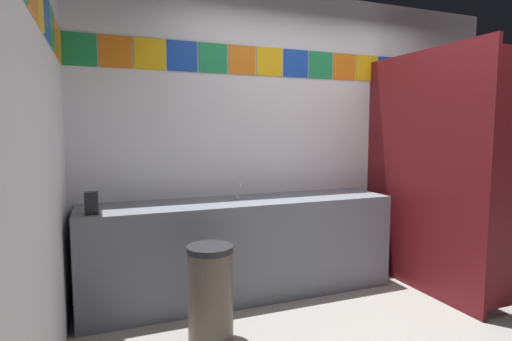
# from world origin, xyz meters

# --- Properties ---
(wall_back) EXTENTS (4.24, 0.09, 2.67)m
(wall_back) POSITION_xyz_m (-0.00, 1.50, 1.34)
(wall_back) COLOR silver
(wall_back) RESTS_ON ground_plane
(wall_side) EXTENTS (0.09, 2.93, 2.67)m
(wall_side) POSITION_xyz_m (-2.16, -0.00, 1.34)
(wall_side) COLOR silver
(wall_side) RESTS_ON ground_plane
(vanity_counter) EXTENTS (2.61, 0.57, 0.82)m
(vanity_counter) POSITION_xyz_m (-0.76, 1.18, 0.42)
(vanity_counter) COLOR slate
(vanity_counter) RESTS_ON ground_plane
(faucet_center) EXTENTS (0.04, 0.10, 0.14)m
(faucet_center) POSITION_xyz_m (-0.76, 1.27, 0.87)
(faucet_center) COLOR silver
(faucet_center) RESTS_ON vanity_counter
(soap_dispenser) EXTENTS (0.09, 0.09, 0.16)m
(soap_dispenser) POSITION_xyz_m (-1.94, 1.01, 0.90)
(soap_dispenser) COLOR black
(soap_dispenser) RESTS_ON vanity_counter
(stall_divider) EXTENTS (0.92, 1.41, 2.08)m
(stall_divider) POSITION_xyz_m (0.89, 0.50, 1.04)
(stall_divider) COLOR maroon
(stall_divider) RESTS_ON ground_plane
(toilet) EXTENTS (0.39, 0.49, 0.74)m
(toilet) POSITION_xyz_m (1.36, 0.98, 0.30)
(toilet) COLOR white
(toilet) RESTS_ON ground_plane
(trash_bin) EXTENTS (0.31, 0.31, 0.65)m
(trash_bin) POSITION_xyz_m (-1.22, 0.51, 0.33)
(trash_bin) COLOR brown
(trash_bin) RESTS_ON ground_plane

